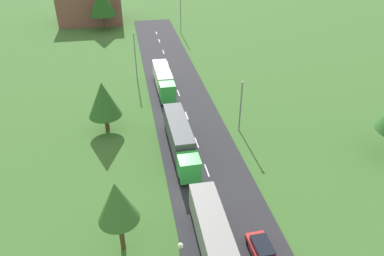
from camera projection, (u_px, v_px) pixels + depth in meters
road at (208, 173)px, 42.57m from camera, size 10.00×140.00×0.06m
lane_marking_centre at (214, 189)px, 40.03m from camera, size 0.16×122.60×0.01m
truck_lead at (218, 249)px, 30.41m from camera, size 2.62×14.32×3.63m
truck_second at (180, 138)px, 45.09m from camera, size 2.62×13.57×3.77m
truck_third at (164, 80)px, 60.73m from camera, size 2.56×11.92×3.54m
car_second at (263, 251)px, 31.83m from camera, size 1.97×4.39×1.49m
lamppost_second at (241, 103)px, 48.61m from camera, size 0.36×0.36×7.59m
lamppost_third at (135, 53)px, 63.82m from camera, size 0.36×0.36×8.74m
lamppost_fourth at (181, 13)px, 87.45m from camera, size 0.36×0.36×9.23m
tree_birch at (103, 100)px, 48.37m from camera, size 4.53×4.53×7.36m
tree_pine at (102, 0)px, 88.85m from camera, size 6.61×6.61×11.09m
tree_elm at (117, 202)px, 30.19m from camera, size 3.65×3.65×7.76m
distant_building at (91, 6)px, 98.23m from camera, size 16.60×13.47×8.43m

